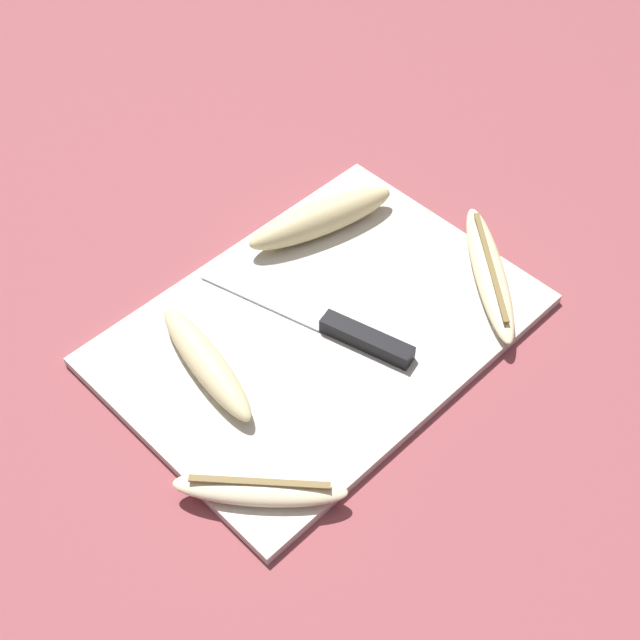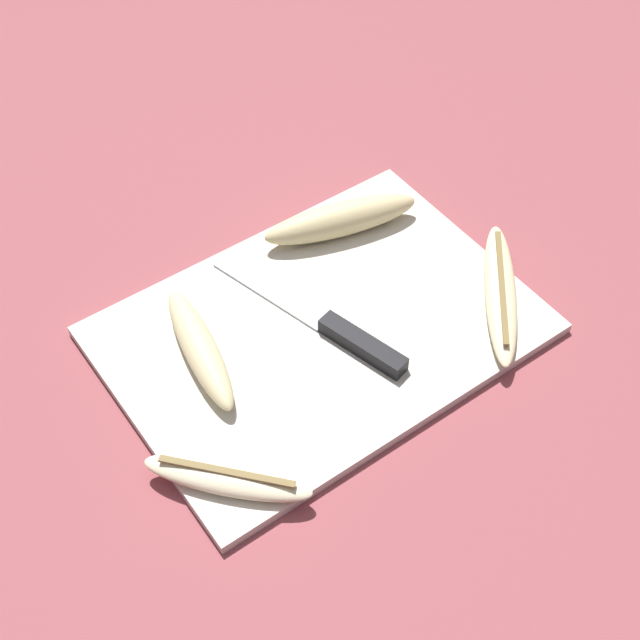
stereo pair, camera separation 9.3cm
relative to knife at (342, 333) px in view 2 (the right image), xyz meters
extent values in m
plane|color=#93474C|center=(-0.01, 0.03, -0.02)|extent=(4.00, 4.00, 0.00)
cube|color=beige|center=(-0.01, 0.03, -0.01)|extent=(0.44, 0.31, 0.01)
cube|color=black|center=(0.01, -0.03, 0.00)|extent=(0.05, 0.10, 0.02)
cube|color=#B7BABF|center=(-0.03, 0.10, -0.01)|extent=(0.06, 0.15, 0.00)
ellipsoid|color=beige|center=(-0.13, 0.06, 0.01)|extent=(0.06, 0.17, 0.03)
ellipsoid|color=beige|center=(0.17, -0.06, 0.00)|extent=(0.16, 0.18, 0.02)
cube|color=olive|center=(0.17, -0.06, 0.01)|extent=(0.11, 0.13, 0.00)
ellipsoid|color=beige|center=(0.09, 0.13, 0.01)|extent=(0.19, 0.09, 0.04)
ellipsoid|color=beige|center=(-0.19, -0.08, 0.00)|extent=(0.13, 0.14, 0.02)
cube|color=olive|center=(-0.19, -0.08, 0.01)|extent=(0.09, 0.10, 0.00)
camera|label=1|loc=(-0.43, -0.40, 0.72)|focal=50.00mm
camera|label=2|loc=(-0.36, -0.46, 0.72)|focal=50.00mm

